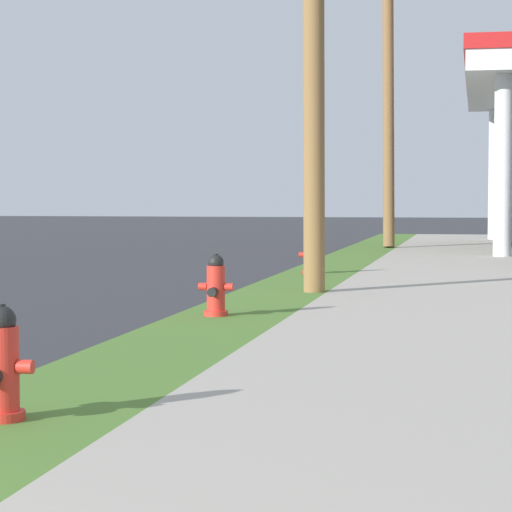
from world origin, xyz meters
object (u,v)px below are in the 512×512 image
fire_hydrant_second (216,289)px  fire_hydrant_third (310,256)px  fire_hydrant_nearest (2,370)px  utility_pole_background (388,87)px

fire_hydrant_second → fire_hydrant_third: bearing=89.7°
fire_hydrant_nearest → utility_pole_background: 25.10m
fire_hydrant_third → utility_pole_background: size_ratio=0.08×
fire_hydrant_second → utility_pole_background: size_ratio=0.08×
fire_hydrant_nearest → fire_hydrant_third: 13.54m
fire_hydrant_third → fire_hydrant_second: bearing=-90.3°
fire_hydrant_third → fire_hydrant_nearest: bearing=-89.8°
fire_hydrant_nearest → fire_hydrant_second: bearing=90.8°
fire_hydrant_second → fire_hydrant_third: size_ratio=1.00×
fire_hydrant_nearest → utility_pole_background: size_ratio=0.08×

